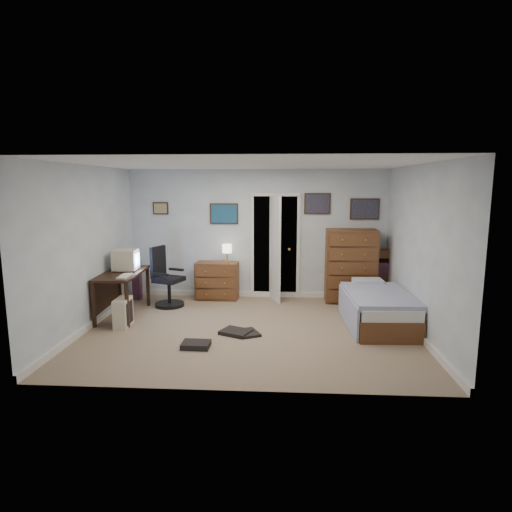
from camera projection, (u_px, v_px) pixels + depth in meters
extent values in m
cube|color=gray|center=(250.00, 330.00, 6.59)|extent=(5.00, 4.00, 0.02)
cube|color=#311D10|center=(122.00, 273.00, 7.17)|extent=(0.66, 1.33, 0.04)
cube|color=#311D10|center=(94.00, 305.00, 6.63)|extent=(0.05, 0.05, 0.71)
cube|color=#311D10|center=(127.00, 305.00, 6.62)|extent=(0.05, 0.05, 0.71)
cube|color=#311D10|center=(120.00, 287.00, 7.84)|extent=(0.05, 0.05, 0.71)
cube|color=#311D10|center=(148.00, 287.00, 7.83)|extent=(0.05, 0.05, 0.71)
cube|color=#311D10|center=(106.00, 293.00, 7.23)|extent=(0.09, 1.21, 0.50)
cube|color=beige|center=(126.00, 260.00, 7.28)|extent=(0.40, 0.38, 0.34)
cube|color=#8CB2F2|center=(137.00, 260.00, 7.28)|extent=(0.02, 0.28, 0.22)
cube|color=beige|center=(126.00, 270.00, 7.31)|extent=(0.26, 0.26, 0.02)
cube|color=beige|center=(125.00, 276.00, 6.81)|extent=(0.17, 0.41, 0.02)
cube|color=beige|center=(123.00, 312.00, 6.70)|extent=(0.22, 0.43, 0.45)
cube|color=black|center=(130.00, 312.00, 6.70)|extent=(0.02, 0.30, 0.35)
cylinder|color=black|center=(170.00, 304.00, 7.86)|extent=(0.68, 0.68, 0.06)
cylinder|color=black|center=(169.00, 293.00, 7.83)|extent=(0.08, 0.08, 0.41)
cube|color=black|center=(169.00, 280.00, 7.79)|extent=(0.58, 0.58, 0.08)
cube|color=black|center=(158.00, 262.00, 7.82)|extent=(0.20, 0.40, 0.56)
cube|color=black|center=(160.00, 274.00, 7.54)|extent=(0.30, 0.15, 0.04)
cube|color=black|center=(176.00, 269.00, 7.98)|extent=(0.30, 0.15, 0.04)
cube|color=maroon|center=(137.00, 280.00, 8.28)|extent=(0.16, 0.16, 0.75)
cube|color=brown|center=(217.00, 281.00, 8.33)|extent=(0.83, 0.44, 0.72)
cylinder|color=gold|center=(227.00, 262.00, 8.25)|extent=(0.11, 0.11, 0.02)
cylinder|color=gold|center=(227.00, 256.00, 8.24)|extent=(0.02, 0.02, 0.22)
cylinder|color=beige|center=(227.00, 249.00, 8.21)|extent=(0.19, 0.19, 0.16)
cube|color=black|center=(275.00, 245.00, 8.67)|extent=(0.90, 0.60, 2.00)
cube|color=white|center=(252.00, 247.00, 8.37)|extent=(0.06, 0.05, 2.00)
cube|color=white|center=(298.00, 247.00, 8.32)|extent=(0.06, 0.05, 2.00)
cube|color=white|center=(276.00, 195.00, 8.18)|extent=(0.96, 0.05, 0.06)
cube|color=white|center=(273.00, 248.00, 8.24)|extent=(0.31, 0.77, 2.00)
sphere|color=gold|center=(289.00, 249.00, 8.07)|extent=(0.06, 0.06, 0.06)
cube|color=brown|center=(351.00, 266.00, 8.09)|extent=(0.96, 0.58, 1.38)
cube|color=brown|center=(364.00, 275.00, 8.23)|extent=(1.09, 0.29, 0.98)
cube|color=black|center=(366.00, 266.00, 8.12)|extent=(1.01, 0.12, 0.33)
cube|color=maroon|center=(366.00, 268.00, 8.13)|extent=(0.87, 0.14, 0.24)
cube|color=brown|center=(377.00, 315.00, 6.81)|extent=(0.96, 1.83, 0.31)
cube|color=white|center=(377.00, 300.00, 6.77)|extent=(0.93, 1.79, 0.16)
cube|color=#525B99|center=(379.00, 296.00, 6.66)|extent=(1.01, 1.56, 0.09)
cube|color=#525B99|center=(348.00, 310.00, 6.72)|extent=(0.09, 1.53, 0.49)
cube|color=#7A9CC4|center=(368.00, 282.00, 7.41)|extent=(0.51, 0.36, 0.12)
cube|color=#331E11|center=(161.00, 208.00, 8.37)|extent=(0.30, 0.03, 0.24)
cube|color=olive|center=(160.00, 208.00, 8.35)|extent=(0.25, 0.01, 0.19)
cube|color=#331E11|center=(224.00, 214.00, 8.31)|extent=(0.55, 0.03, 0.40)
cube|color=#0C1956|center=(224.00, 214.00, 8.29)|extent=(0.50, 0.01, 0.35)
cube|color=#331E11|center=(317.00, 204.00, 8.17)|extent=(0.50, 0.03, 0.40)
cube|color=black|center=(317.00, 204.00, 8.15)|extent=(0.45, 0.01, 0.35)
cube|color=#331E11|center=(365.00, 209.00, 8.13)|extent=(0.55, 0.03, 0.40)
cube|color=black|center=(365.00, 209.00, 8.11)|extent=(0.50, 0.01, 0.35)
cube|color=black|center=(196.00, 345.00, 5.85)|extent=(0.39, 0.29, 0.08)
cube|color=black|center=(248.00, 333.00, 6.38)|extent=(0.42, 0.47, 0.04)
cube|color=black|center=(236.00, 332.00, 6.39)|extent=(0.53, 0.48, 0.06)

